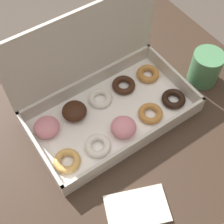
% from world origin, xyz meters
% --- Properties ---
extents(ground_plane, '(8.00, 8.00, 0.00)m').
position_xyz_m(ground_plane, '(0.00, 0.00, 0.00)').
color(ground_plane, '#564C44').
extents(dining_table, '(0.93, 0.74, 0.73)m').
position_xyz_m(dining_table, '(0.00, 0.00, 0.61)').
color(dining_table, '#38281E').
rests_on(dining_table, ground_plane).
extents(donut_box, '(0.41, 0.24, 0.26)m').
position_xyz_m(donut_box, '(0.03, 0.02, 0.79)').
color(donut_box, white).
rests_on(donut_box, dining_table).
extents(coffee_mug, '(0.08, 0.08, 0.09)m').
position_xyz_m(coffee_mug, '(0.31, -0.05, 0.78)').
color(coffee_mug, '#4C8456').
rests_on(coffee_mug, dining_table).
extents(paper_napkin, '(0.16, 0.13, 0.01)m').
position_xyz_m(paper_napkin, '(-0.05, -0.24, 0.74)').
color(paper_napkin, silver).
rests_on(paper_napkin, dining_table).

